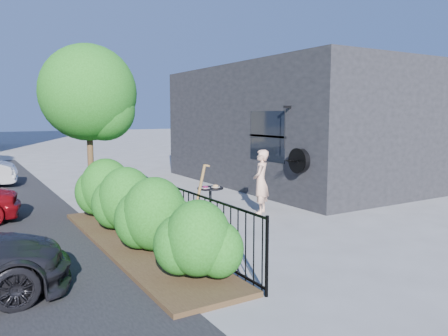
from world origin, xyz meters
TOP-DOWN VIEW (x-y plane):
  - ground at (0.00, 0.00)m, footprint 120.00×120.00m
  - shop_building at (5.50, 4.50)m, footprint 6.22×9.00m
  - fence at (-1.50, 0.00)m, footprint 0.05×6.05m
  - planting_bed at (-2.20, 0.00)m, footprint 1.30×6.00m
  - shrubs at (-2.10, 0.10)m, footprint 1.10×5.60m
  - patio_tree at (-2.24, 2.76)m, footprint 2.20×2.20m
  - cafe_table at (-0.06, 1.09)m, footprint 0.60×0.60m
  - woman at (1.32, 1.05)m, footprint 0.67×0.66m
  - shovel at (-1.26, -0.49)m, footprint 0.52×0.20m

SIDE VIEW (x-z plane):
  - ground at x=0.00m, z-range 0.00..0.00m
  - planting_bed at x=-2.20m, z-range 0.00..0.08m
  - cafe_table at x=-0.06m, z-range 0.12..0.92m
  - fence at x=-1.50m, z-range 0.01..1.11m
  - shovel at x=-1.26m, z-range -0.09..1.44m
  - shrubs at x=-2.10m, z-range 0.08..1.32m
  - woman at x=1.32m, z-range 0.00..1.56m
  - shop_building at x=5.50m, z-range 0.00..4.00m
  - patio_tree at x=-2.24m, z-range 0.79..4.73m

